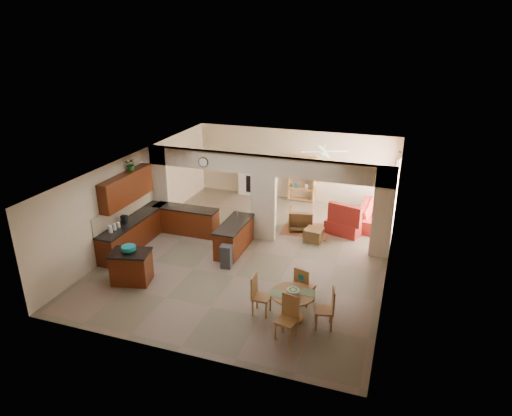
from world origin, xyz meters
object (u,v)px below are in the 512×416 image
(sofa, at_px, (374,214))
(dining_table, at_px, (293,302))
(kitchen_island, at_px, (131,267))
(armchair, at_px, (301,219))

(sofa, bearing_deg, dining_table, 171.65)
(kitchen_island, height_order, sofa, kitchen_island)
(dining_table, distance_m, armchair, 5.25)
(sofa, bearing_deg, kitchen_island, 139.50)
(dining_table, bearing_deg, sofa, 78.85)
(kitchen_island, height_order, armchair, kitchen_island)
(kitchen_island, height_order, dining_table, kitchen_island)
(sofa, distance_m, armchair, 2.65)
(sofa, xyz_separation_m, armchair, (-2.31, -1.30, 0.03))
(kitchen_island, bearing_deg, sofa, 33.26)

